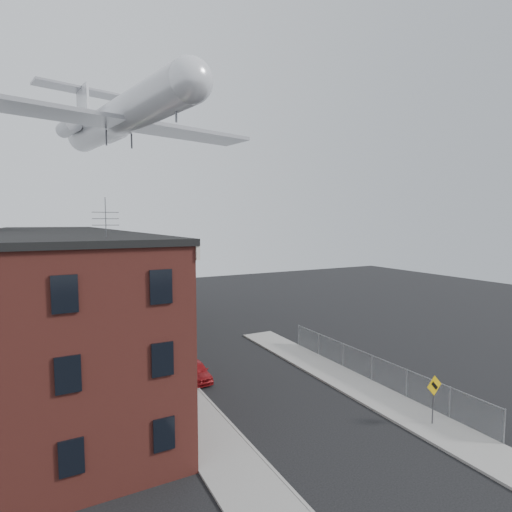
{
  "coord_description": "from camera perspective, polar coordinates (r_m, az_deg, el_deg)",
  "views": [
    {
      "loc": [
        -12.54,
        -14.86,
        11.0
      ],
      "look_at": [
        -0.66,
        7.59,
        8.82
      ],
      "focal_mm": 28.0,
      "sensor_mm": 36.0,
      "label": 1
    }
  ],
  "objects": [
    {
      "name": "row_house_c",
      "position": [
        45.75,
        -26.95,
        -3.01
      ],
      "size": [
        11.98,
        7.0,
        10.3
      ],
      "color": "slate",
      "rests_on": "ground"
    },
    {
      "name": "warning_sign",
      "position": [
        24.57,
        24.06,
        -17.32
      ],
      "size": [
        1.1,
        0.11,
        2.8
      ],
      "color": "#515156",
      "rests_on": "ground"
    },
    {
      "name": "sidewalk_left",
      "position": [
        40.98,
        -17.27,
        -10.81
      ],
      "size": [
        3.0,
        62.0,
        0.12
      ],
      "primitive_type": "cube",
      "color": "gray",
      "rests_on": "ground"
    },
    {
      "name": "corner_building",
      "position": [
        22.64,
        -25.97,
        -10.55
      ],
      "size": [
        10.31,
        12.3,
        12.15
      ],
      "color": "#341210",
      "rests_on": "ground"
    },
    {
      "name": "curb_right",
      "position": [
        28.81,
        10.28,
        -17.48
      ],
      "size": [
        0.15,
        26.0,
        0.14
      ],
      "primitive_type": "cube",
      "color": "gray",
      "rests_on": "ground"
    },
    {
      "name": "curb_left",
      "position": [
        41.25,
        -15.26,
        -10.64
      ],
      "size": [
        0.15,
        62.0,
        0.14
      ],
      "primitive_type": "cube",
      "color": "gray",
      "rests_on": "ground"
    },
    {
      "name": "row_house_e",
      "position": [
        59.66,
        -27.19,
        -1.29
      ],
      "size": [
        11.98,
        7.0,
        10.3
      ],
      "color": "slate",
      "rests_on": "ground"
    },
    {
      "name": "chainlink_fence",
      "position": [
        29.6,
        16.21,
        -15.05
      ],
      "size": [
        0.06,
        18.06,
        1.9
      ],
      "color": "gray",
      "rests_on": "ground"
    },
    {
      "name": "row_house_b",
      "position": [
        38.81,
        -26.77,
        -4.33
      ],
      "size": [
        11.98,
        7.0,
        10.3
      ],
      "color": "#6D6656",
      "rests_on": "ground"
    },
    {
      "name": "row_house_d",
      "position": [
        52.69,
        -27.09,
        -2.04
      ],
      "size": [
        11.98,
        7.0,
        10.3
      ],
      "color": "#6D6656",
      "rests_on": "ground"
    },
    {
      "name": "utility_pole",
      "position": [
        34.18,
        -15.76,
        -5.95
      ],
      "size": [
        1.8,
        0.26,
        9.0
      ],
      "color": "black",
      "rests_on": "ground"
    },
    {
      "name": "sidewalk_right",
      "position": [
        29.67,
        12.59,
        -16.86
      ],
      "size": [
        3.0,
        26.0,
        0.12
      ],
      "primitive_type": "cube",
      "color": "gray",
      "rests_on": "ground"
    },
    {
      "name": "row_house_a",
      "position": [
        31.91,
        -26.5,
        -6.22
      ],
      "size": [
        11.98,
        7.0,
        10.3
      ],
      "color": "slate",
      "rests_on": "ground"
    },
    {
      "name": "car_near",
      "position": [
        29.27,
        -8.58,
        -15.89
      ],
      "size": [
        1.56,
        3.76,
        1.27
      ],
      "primitive_type": "imported",
      "rotation": [
        0.0,
        0.0,
        -0.01
      ],
      "color": "maroon",
      "rests_on": "ground"
    },
    {
      "name": "airplane",
      "position": [
        41.71,
        -18.84,
        18.26
      ],
      "size": [
        24.79,
        28.32,
        8.14
      ],
      "color": "silver",
      "rests_on": "ground"
    },
    {
      "name": "street_tree",
      "position": [
        44.05,
        -18.04,
        -5.22
      ],
      "size": [
        3.22,
        3.2,
        5.2
      ],
      "color": "black",
      "rests_on": "ground"
    },
    {
      "name": "car_far",
      "position": [
        52.13,
        -17.57,
        -6.78
      ],
      "size": [
        2.24,
        4.66,
        1.31
      ],
      "primitive_type": "imported",
      "rotation": [
        0.0,
        0.0,
        0.09
      ],
      "color": "gray",
      "rests_on": "ground"
    },
    {
      "name": "car_mid",
      "position": [
        40.74,
        -14.18,
        -9.92
      ],
      "size": [
        1.47,
        4.15,
        1.36
      ],
      "primitive_type": "imported",
      "rotation": [
        0.0,
        0.0,
        0.01
      ],
      "color": "black",
      "rests_on": "ground"
    },
    {
      "name": "ground",
      "position": [
        22.34,
        11.75,
        -24.71
      ],
      "size": [
        120.0,
        120.0,
        0.0
      ],
      "primitive_type": "plane",
      "color": "black",
      "rests_on": "ground"
    }
  ]
}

